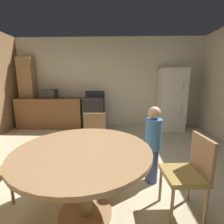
{
  "coord_description": "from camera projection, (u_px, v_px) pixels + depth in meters",
  "views": [
    {
      "loc": [
        0.29,
        -2.01,
        1.43
      ],
      "look_at": [
        0.19,
        0.96,
        0.83
      ],
      "focal_mm": 25.66,
      "sensor_mm": 36.0,
      "label": 1
    }
  ],
  "objects": [
    {
      "name": "kitchen_counter",
      "position": [
        51.0,
        113.0,
        4.9
      ],
      "size": [
        1.93,
        0.6,
        0.9
      ],
      "primitive_type": "cube",
      "color": "brown",
      "rests_on": "ground"
    },
    {
      "name": "refrigerator",
      "position": [
        171.0,
        99.0,
        4.65
      ],
      "size": [
        0.68,
        0.68,
        1.76
      ],
      "color": "silver",
      "rests_on": "ground"
    },
    {
      "name": "person_child",
      "position": [
        153.0,
        143.0,
        2.19
      ],
      "size": [
        0.31,
        0.31,
        1.09
      ],
      "rotation": [
        0.0,
        0.0,
        3.78
      ],
      "color": "#3D4C84",
      "rests_on": "ground"
    },
    {
      "name": "wall_back",
      "position": [
        109.0,
        83.0,
        5.06
      ],
      "size": [
        6.0,
        0.12,
        2.7
      ],
      "primitive_type": "cube",
      "color": "beige",
      "rests_on": "ground"
    },
    {
      "name": "chair_north",
      "position": [
        94.0,
        136.0,
        2.72
      ],
      "size": [
        0.42,
        0.42,
        0.87
      ],
      "rotation": [
        0.0,
        0.0,
        4.76
      ],
      "color": "#9E754C",
      "rests_on": "ground"
    },
    {
      "name": "chair_east",
      "position": [
        190.0,
        170.0,
        1.67
      ],
      "size": [
        0.43,
        0.43,
        0.87
      ],
      "rotation": [
        0.0,
        0.0,
        3.21
      ],
      "color": "#9E754C",
      "rests_on": "ground"
    },
    {
      "name": "pantry_column",
      "position": [
        29.0,
        93.0,
        4.98
      ],
      "size": [
        0.44,
        0.36,
        2.1
      ],
      "primitive_type": "cube",
      "color": "#9E754C",
      "rests_on": "ground"
    },
    {
      "name": "microwave",
      "position": [
        49.0,
        94.0,
        4.79
      ],
      "size": [
        0.44,
        0.32,
        0.26
      ],
      "primitive_type": "cube",
      "color": "#2D2B28",
      "rests_on": "kitchen_counter"
    },
    {
      "name": "dining_table",
      "position": [
        84.0,
        162.0,
        1.62
      ],
      "size": [
        1.35,
        1.35,
        0.76
      ],
      "color": "#9E754C",
      "rests_on": "ground"
    },
    {
      "name": "oven_range",
      "position": [
        94.0,
        112.0,
        4.86
      ],
      "size": [
        0.6,
        0.6,
        1.1
      ],
      "color": "black",
      "rests_on": "ground"
    },
    {
      "name": "ground_plane",
      "position": [
        97.0,
        183.0,
        2.26
      ],
      "size": [
        14.0,
        14.0,
        0.0
      ],
      "primitive_type": "plane",
      "color": "beige"
    }
  ]
}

